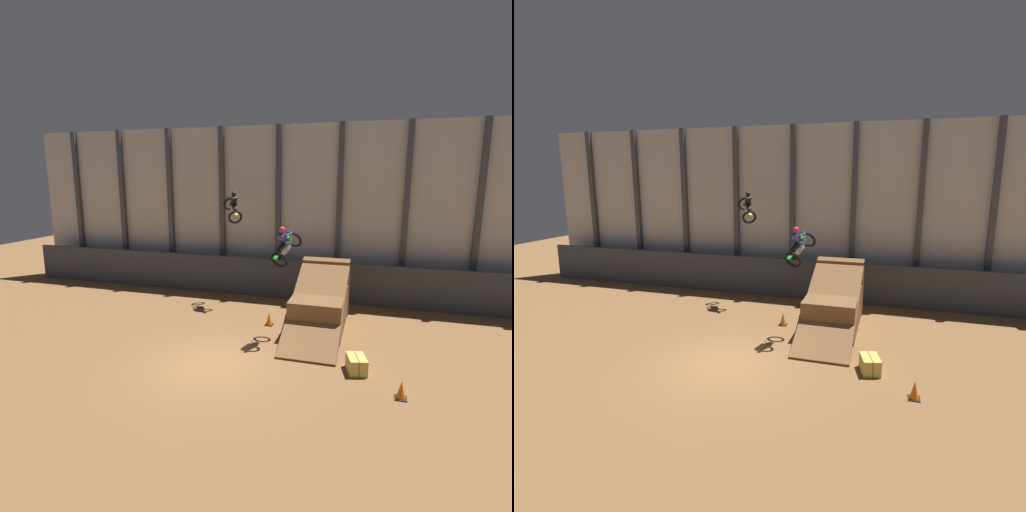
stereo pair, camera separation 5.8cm
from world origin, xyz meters
TOP-DOWN VIEW (x-y plane):
  - ground_plane at (0.00, 0.00)m, footprint 60.00×60.00m
  - arena_back_wall at (0.00, 9.88)m, footprint 32.00×0.40m
  - lower_barrier at (0.00, 8.58)m, footprint 31.36×0.20m
  - dirt_ramp at (3.15, 5.07)m, footprint 2.23×5.89m
  - rider_bike_left_air at (-1.75, 7.12)m, footprint 1.50×1.81m
  - rider_bike_right_air at (1.92, 3.19)m, footprint 1.14×1.89m
  - traffic_cone_near_ramp at (0.94, 4.38)m, footprint 0.36×0.36m
  - traffic_cone_arena_edge at (6.36, -0.37)m, footprint 0.36×0.36m
  - hay_bale_trackside at (4.97, 0.99)m, footprint 0.81×1.02m

SIDE VIEW (x-z plane):
  - ground_plane at x=0.00m, z-range 0.00..0.00m
  - hay_bale_trackside at x=4.97m, z-range -0.01..0.57m
  - traffic_cone_near_ramp at x=0.94m, z-range -0.01..0.57m
  - traffic_cone_arena_edge at x=6.36m, z-range -0.01..0.57m
  - dirt_ramp at x=3.15m, z-range -0.47..2.38m
  - lower_barrier at x=0.00m, z-range 0.00..2.17m
  - rider_bike_right_air at x=1.92m, z-range 3.08..4.77m
  - arena_back_wall at x=0.00m, z-range 0.00..9.42m
  - rider_bike_left_air at x=-1.75m, z-range 4.26..5.94m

